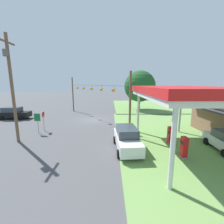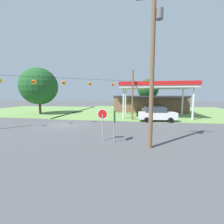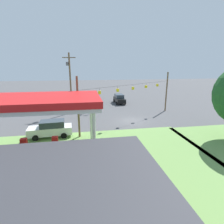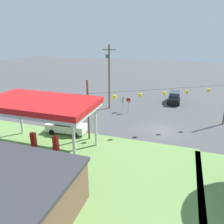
{
  "view_description": "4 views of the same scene",
  "coord_description": "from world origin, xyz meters",
  "px_view_note": "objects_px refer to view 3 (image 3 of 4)",
  "views": [
    {
      "loc": [
        23.83,
        2.86,
        5.79
      ],
      "look_at": [
        4.55,
        3.09,
        2.15
      ],
      "focal_mm": 24.0,
      "sensor_mm": 36.0,
      "label": 1
    },
    {
      "loc": [
        8.24,
        -16.63,
        3.53
      ],
      "look_at": [
        5.41,
        1.68,
        1.48
      ],
      "focal_mm": 24.0,
      "sensor_mm": 36.0,
      "label": 2
    },
    {
      "loc": [
        7.27,
        24.69,
        8.2
      ],
      "look_at": [
        3.16,
        0.32,
        1.63
      ],
      "focal_mm": 28.0,
      "sensor_mm": 36.0,
      "label": 3
    },
    {
      "loc": [
        -2.01,
        26.29,
        11.82
      ],
      "look_at": [
        5.73,
        2.82,
        2.92
      ],
      "focal_mm": 35.0,
      "sensor_mm": 36.0,
      "label": 4
    }
  ],
  "objects_px": {
    "car_at_pumps_rear": "(23,172)",
    "gas_station_canopy": "(35,103)",
    "car_at_pumps_front": "(51,129)",
    "car_on_crossroad": "(119,99)",
    "route_sign": "(86,104)",
    "utility_pole_main": "(70,80)",
    "stop_sign_roadside": "(92,103)",
    "fuel_pump_near": "(56,145)",
    "fuel_pump_far": "(25,147)"
  },
  "relations": [
    {
      "from": "utility_pole_main",
      "to": "stop_sign_roadside",
      "type": "bearing_deg",
      "value": 162.82
    },
    {
      "from": "route_sign",
      "to": "fuel_pump_near",
      "type": "bearing_deg",
      "value": 76.86
    },
    {
      "from": "gas_station_canopy",
      "to": "fuel_pump_far",
      "type": "height_order",
      "value": "gas_station_canopy"
    },
    {
      "from": "car_at_pumps_rear",
      "to": "stop_sign_roadside",
      "type": "bearing_deg",
      "value": 75.39
    },
    {
      "from": "stop_sign_roadside",
      "to": "route_sign",
      "type": "relative_size",
      "value": 1.04
    },
    {
      "from": "fuel_pump_far",
      "to": "car_at_pumps_front",
      "type": "relative_size",
      "value": 0.34
    },
    {
      "from": "car_at_pumps_rear",
      "to": "car_at_pumps_front",
      "type": "bearing_deg",
      "value": 89.8
    },
    {
      "from": "fuel_pump_far",
      "to": "car_on_crossroad",
      "type": "bearing_deg",
      "value": -121.93
    },
    {
      "from": "car_at_pumps_front",
      "to": "route_sign",
      "type": "height_order",
      "value": "route_sign"
    },
    {
      "from": "car_at_pumps_front",
      "to": "stop_sign_roadside",
      "type": "height_order",
      "value": "stop_sign_roadside"
    },
    {
      "from": "car_on_crossroad",
      "to": "stop_sign_roadside",
      "type": "height_order",
      "value": "stop_sign_roadside"
    },
    {
      "from": "gas_station_canopy",
      "to": "stop_sign_roadside",
      "type": "bearing_deg",
      "value": -112.06
    },
    {
      "from": "stop_sign_roadside",
      "to": "fuel_pump_near",
      "type": "bearing_deg",
      "value": -107.02
    },
    {
      "from": "gas_station_canopy",
      "to": "fuel_pump_far",
      "type": "bearing_deg",
      "value": -0.06
    },
    {
      "from": "route_sign",
      "to": "car_on_crossroad",
      "type": "bearing_deg",
      "value": -134.8
    },
    {
      "from": "car_at_pumps_front",
      "to": "utility_pole_main",
      "type": "relative_size",
      "value": 0.49
    },
    {
      "from": "car_at_pumps_front",
      "to": "utility_pole_main",
      "type": "bearing_deg",
      "value": -103.55
    },
    {
      "from": "fuel_pump_far",
      "to": "car_at_pumps_rear",
      "type": "distance_m",
      "value": 4.47
    },
    {
      "from": "car_at_pumps_front",
      "to": "route_sign",
      "type": "distance_m",
      "value": 10.98
    },
    {
      "from": "gas_station_canopy",
      "to": "fuel_pump_near",
      "type": "bearing_deg",
      "value": -179.94
    },
    {
      "from": "fuel_pump_far",
      "to": "route_sign",
      "type": "xyz_separation_m",
      "value": [
        -6.13,
        -14.33,
        0.89
      ]
    },
    {
      "from": "car_at_pumps_front",
      "to": "car_at_pumps_rear",
      "type": "bearing_deg",
      "value": 82.57
    },
    {
      "from": "car_at_pumps_front",
      "to": "car_on_crossroad",
      "type": "xyz_separation_m",
      "value": [
        -11.96,
        -17.56,
        0.0
      ]
    },
    {
      "from": "fuel_pump_far",
      "to": "utility_pole_main",
      "type": "relative_size",
      "value": 0.17
    },
    {
      "from": "route_sign",
      "to": "utility_pole_main",
      "type": "distance_m",
      "value": 4.88
    },
    {
      "from": "fuel_pump_near",
      "to": "gas_station_canopy",
      "type": "bearing_deg",
      "value": 0.06
    },
    {
      "from": "fuel_pump_far",
      "to": "stop_sign_roadside",
      "type": "bearing_deg",
      "value": -116.77
    },
    {
      "from": "route_sign",
      "to": "utility_pole_main",
      "type": "xyz_separation_m",
      "value": [
        2.61,
        -0.83,
        4.04
      ]
    },
    {
      "from": "car_at_pumps_rear",
      "to": "gas_station_canopy",
      "type": "bearing_deg",
      "value": 90.07
    },
    {
      "from": "gas_station_canopy",
      "to": "utility_pole_main",
      "type": "bearing_deg",
      "value": -97.98
    },
    {
      "from": "gas_station_canopy",
      "to": "car_at_pumps_front",
      "type": "relative_size",
      "value": 2.23
    },
    {
      "from": "gas_station_canopy",
      "to": "fuel_pump_near",
      "type": "relative_size",
      "value": 6.61
    },
    {
      "from": "utility_pole_main",
      "to": "fuel_pump_near",
      "type": "bearing_deg",
      "value": 87.23
    },
    {
      "from": "car_at_pumps_front",
      "to": "car_on_crossroad",
      "type": "height_order",
      "value": "car_on_crossroad"
    },
    {
      "from": "gas_station_canopy",
      "to": "car_on_crossroad",
      "type": "height_order",
      "value": "gas_station_canopy"
    },
    {
      "from": "gas_station_canopy",
      "to": "fuel_pump_near",
      "type": "height_order",
      "value": "gas_station_canopy"
    },
    {
      "from": "fuel_pump_far",
      "to": "gas_station_canopy",
      "type": "bearing_deg",
      "value": 179.94
    },
    {
      "from": "fuel_pump_far",
      "to": "car_at_pumps_front",
      "type": "xyz_separation_m",
      "value": [
        -1.68,
        -4.32,
        0.19
      ]
    },
    {
      "from": "gas_station_canopy",
      "to": "fuel_pump_far",
      "type": "distance_m",
      "value": 4.46
    },
    {
      "from": "fuel_pump_near",
      "to": "stop_sign_roadside",
      "type": "distance_m",
      "value": 14.74
    },
    {
      "from": "fuel_pump_far",
      "to": "fuel_pump_near",
      "type": "bearing_deg",
      "value": 180.0
    },
    {
      "from": "car_on_crossroad",
      "to": "route_sign",
      "type": "height_order",
      "value": "route_sign"
    },
    {
      "from": "gas_station_canopy",
      "to": "route_sign",
      "type": "bearing_deg",
      "value": -108.3
    },
    {
      "from": "fuel_pump_near",
      "to": "car_at_pumps_front",
      "type": "height_order",
      "value": "car_at_pumps_front"
    },
    {
      "from": "car_at_pumps_front",
      "to": "utility_pole_main",
      "type": "height_order",
      "value": "utility_pole_main"
    },
    {
      "from": "gas_station_canopy",
      "to": "utility_pole_main",
      "type": "height_order",
      "value": "utility_pole_main"
    },
    {
      "from": "stop_sign_roadside",
      "to": "utility_pole_main",
      "type": "relative_size",
      "value": 0.24
    },
    {
      "from": "car_on_crossroad",
      "to": "route_sign",
      "type": "bearing_deg",
      "value": -45.86
    },
    {
      "from": "car_on_crossroad",
      "to": "route_sign",
      "type": "relative_size",
      "value": 2.07
    },
    {
      "from": "fuel_pump_far",
      "to": "car_on_crossroad",
      "type": "xyz_separation_m",
      "value": [
        -13.64,
        -21.89,
        0.19
      ]
    }
  ]
}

